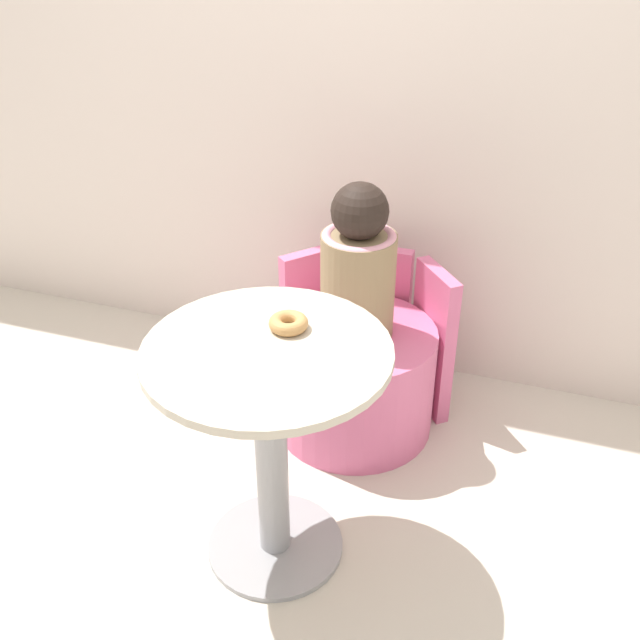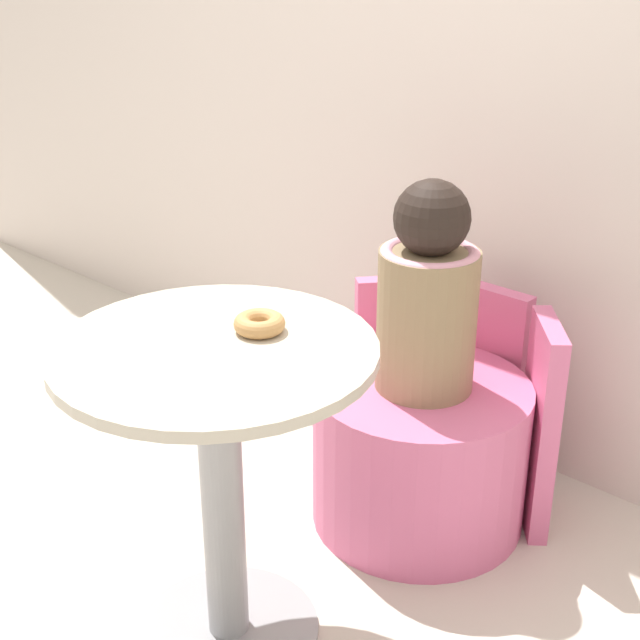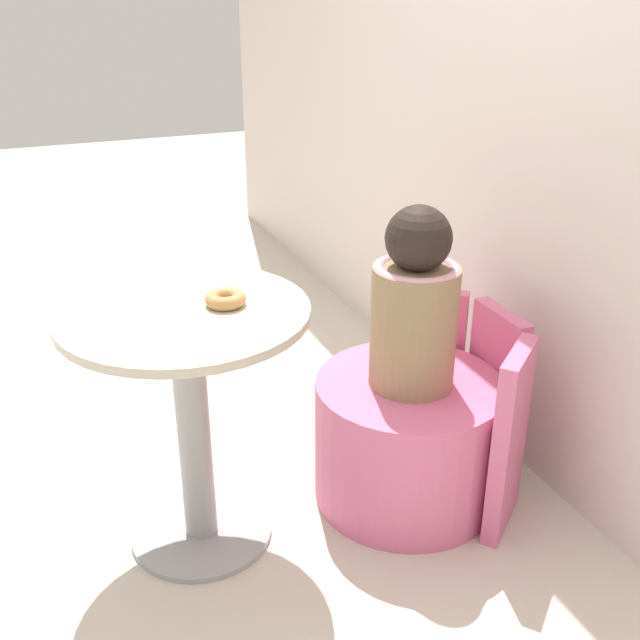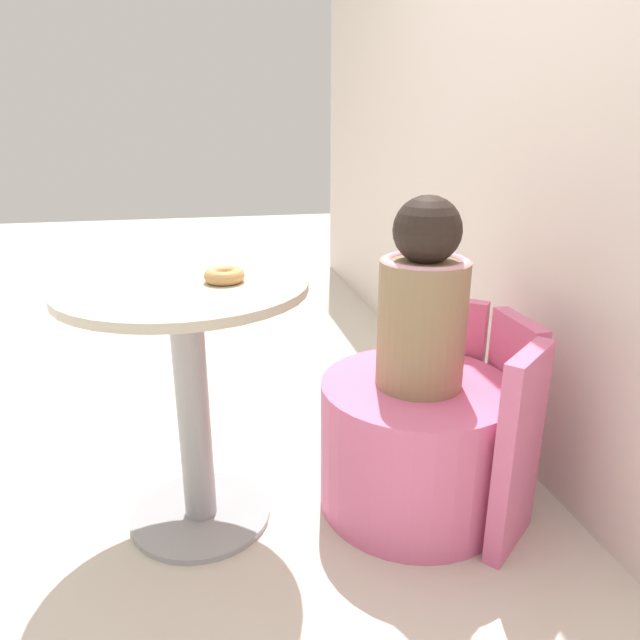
{
  "view_description": "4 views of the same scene",
  "coord_description": "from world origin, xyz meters",
  "px_view_note": "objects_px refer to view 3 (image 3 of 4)",
  "views": [
    {
      "loc": [
        0.73,
        -1.49,
        1.81
      ],
      "look_at": [
        0.11,
        0.35,
        0.62
      ],
      "focal_mm": 42.0,
      "sensor_mm": 36.0,
      "label": 1
    },
    {
      "loc": [
        1.31,
        -1.06,
        1.5
      ],
      "look_at": [
        0.11,
        0.28,
        0.7
      ],
      "focal_mm": 50.0,
      "sensor_mm": 36.0,
      "label": 2
    },
    {
      "loc": [
        1.85,
        -0.36,
        1.52
      ],
      "look_at": [
        0.11,
        0.36,
        0.65
      ],
      "focal_mm": 42.0,
      "sensor_mm": 36.0,
      "label": 3
    },
    {
      "loc": [
        1.58,
        0.04,
        1.13
      ],
      "look_at": [
        0.15,
        0.34,
        0.63
      ],
      "focal_mm": 32.0,
      "sensor_mm": 36.0,
      "label": 4
    }
  ],
  "objects_px": {
    "child_figure": "(415,306)",
    "round_table": "(190,386)",
    "donut": "(226,299)",
    "tub_chair": "(407,439)"
  },
  "relations": [
    {
      "from": "round_table",
      "to": "tub_chair",
      "type": "height_order",
      "value": "round_table"
    },
    {
      "from": "child_figure",
      "to": "donut",
      "type": "height_order",
      "value": "child_figure"
    },
    {
      "from": "round_table",
      "to": "child_figure",
      "type": "xyz_separation_m",
      "value": [
        0.06,
        0.65,
        0.15
      ]
    },
    {
      "from": "child_figure",
      "to": "round_table",
      "type": "bearing_deg",
      "value": -95.01
    },
    {
      "from": "donut",
      "to": "child_figure",
      "type": "bearing_deg",
      "value": 86.04
    },
    {
      "from": "round_table",
      "to": "child_figure",
      "type": "relative_size",
      "value": 1.35
    },
    {
      "from": "round_table",
      "to": "child_figure",
      "type": "distance_m",
      "value": 0.67
    },
    {
      "from": "donut",
      "to": "tub_chair",
      "type": "bearing_deg",
      "value": 86.04
    },
    {
      "from": "tub_chair",
      "to": "donut",
      "type": "distance_m",
      "value": 0.78
    },
    {
      "from": "tub_chair",
      "to": "round_table",
      "type": "bearing_deg",
      "value": -95.01
    }
  ]
}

